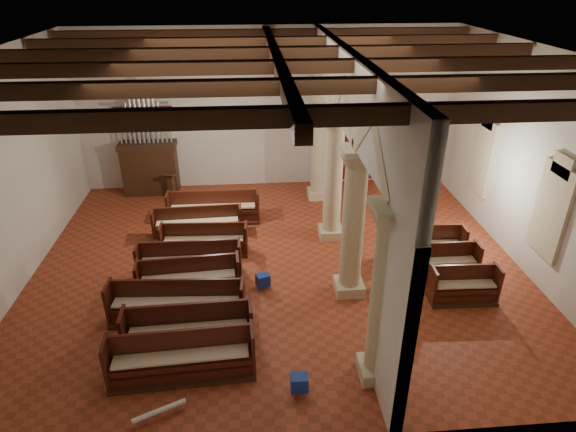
# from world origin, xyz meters

# --- Properties ---
(floor) EXTENTS (14.00, 14.00, 0.00)m
(floor) POSITION_xyz_m (0.00, 0.00, 0.00)
(floor) COLOR #933720
(floor) RESTS_ON ground
(ceiling) EXTENTS (14.00, 14.00, 0.00)m
(ceiling) POSITION_xyz_m (0.00, 0.00, 6.00)
(ceiling) COLOR black
(ceiling) RESTS_ON wall_back
(wall_back) EXTENTS (14.00, 0.02, 6.00)m
(wall_back) POSITION_xyz_m (0.00, 6.00, 3.00)
(wall_back) COLOR silver
(wall_back) RESTS_ON floor
(wall_front) EXTENTS (14.00, 0.02, 6.00)m
(wall_front) POSITION_xyz_m (0.00, -6.00, 3.00)
(wall_front) COLOR silver
(wall_front) RESTS_ON floor
(wall_left) EXTENTS (0.02, 12.00, 6.00)m
(wall_left) POSITION_xyz_m (-7.00, 0.00, 3.00)
(wall_left) COLOR silver
(wall_left) RESTS_ON floor
(wall_right) EXTENTS (0.02, 12.00, 6.00)m
(wall_right) POSITION_xyz_m (7.00, 0.00, 3.00)
(wall_right) COLOR silver
(wall_right) RESTS_ON floor
(ceiling_beams) EXTENTS (13.80, 11.80, 0.30)m
(ceiling_beams) POSITION_xyz_m (0.00, 0.00, 5.82)
(ceiling_beams) COLOR #382011
(ceiling_beams) RESTS_ON wall_back
(arcade) EXTENTS (0.90, 11.90, 6.00)m
(arcade) POSITION_xyz_m (1.80, 0.00, 3.56)
(arcade) COLOR beige
(arcade) RESTS_ON floor
(window_right_a) EXTENTS (0.03, 1.00, 2.20)m
(window_right_a) POSITION_xyz_m (6.98, -1.50, 2.20)
(window_right_a) COLOR #367965
(window_right_a) RESTS_ON wall_right
(window_right_b) EXTENTS (0.03, 1.00, 2.20)m
(window_right_b) POSITION_xyz_m (6.98, 2.50, 2.20)
(window_right_b) COLOR #367965
(window_right_b) RESTS_ON wall_right
(window_back) EXTENTS (1.00, 0.03, 2.20)m
(window_back) POSITION_xyz_m (5.00, 5.98, 2.20)
(window_back) COLOR #367965
(window_back) RESTS_ON wall_back
(pipe_organ) EXTENTS (2.10, 0.85, 4.40)m
(pipe_organ) POSITION_xyz_m (-4.50, 5.50, 1.37)
(pipe_organ) COLOR #382011
(pipe_organ) RESTS_ON floor
(lectern) EXTENTS (0.54, 0.57, 1.14)m
(lectern) POSITION_xyz_m (-3.66, 4.68, 0.47)
(lectern) COLOR #392812
(lectern) RESTS_ON floor
(dossal_curtain) EXTENTS (1.80, 0.07, 2.17)m
(dossal_curtain) POSITION_xyz_m (3.50, 5.92, 1.17)
(dossal_curtain) COLOR maroon
(dossal_curtain) RESTS_ON floor
(processional_banner) EXTENTS (0.60, 0.77, 2.72)m
(processional_banner) POSITION_xyz_m (5.95, 4.53, 0.84)
(processional_banner) COLOR #382011
(processional_banner) RESTS_ON floor
(hymnal_box_a) EXTENTS (0.36, 0.29, 0.35)m
(hymnal_box_a) POSITION_xyz_m (0.11, -4.86, 0.28)
(hymnal_box_a) COLOR navy
(hymnal_box_a) RESTS_ON floor
(hymnal_box_b) EXTENTS (0.36, 0.32, 0.31)m
(hymnal_box_b) POSITION_xyz_m (-1.66, -1.78, 0.26)
(hymnal_box_b) COLOR navy
(hymnal_box_b) RESTS_ON floor
(hymnal_box_c) EXTENTS (0.42, 0.38, 0.34)m
(hymnal_box_c) POSITION_xyz_m (-0.49, -1.18, 0.27)
(hymnal_box_c) COLOR navy
(hymnal_box_c) RESTS_ON floor
(tube_heater_a) EXTENTS (1.00, 0.52, 0.10)m
(tube_heater_a) POSITION_xyz_m (-2.65, -5.23, 0.16)
(tube_heater_a) COLOR white
(tube_heater_a) RESTS_ON floor
(tube_heater_b) EXTENTS (0.87, 0.17, 0.09)m
(tube_heater_b) POSITION_xyz_m (-2.02, -2.71, 0.16)
(tube_heater_b) COLOR white
(tube_heater_b) RESTS_ON floor
(nave_pew_0) EXTENTS (3.09, 0.90, 1.10)m
(nave_pew_0) POSITION_xyz_m (-2.30, -4.19, 0.36)
(nave_pew_0) COLOR #382011
(nave_pew_0) RESTS_ON floor
(nave_pew_1) EXTENTS (2.89, 0.87, 1.15)m
(nave_pew_1) POSITION_xyz_m (-2.22, -3.39, 0.38)
(nave_pew_1) COLOR #382011
(nave_pew_1) RESTS_ON floor
(nave_pew_2) EXTENTS (3.33, 0.92, 1.09)m
(nave_pew_2) POSITION_xyz_m (-2.63, -2.32, 0.36)
(nave_pew_2) COLOR #382011
(nave_pew_2) RESTS_ON floor
(nave_pew_3) EXTENTS (2.71, 0.87, 1.04)m
(nave_pew_3) POSITION_xyz_m (-2.44, -1.25, 0.35)
(nave_pew_3) COLOR #382011
(nave_pew_3) RESTS_ON floor
(nave_pew_4) EXTENTS (2.87, 0.72, 1.04)m
(nave_pew_4) POSITION_xyz_m (-2.50, -0.41, 0.34)
(nave_pew_4) COLOR #382011
(nave_pew_4) RESTS_ON floor
(nave_pew_5) EXTENTS (2.63, 0.77, 0.98)m
(nave_pew_5) POSITION_xyz_m (-2.18, 0.76, 0.32)
(nave_pew_5) COLOR #382011
(nave_pew_5) RESTS_ON floor
(nave_pew_6) EXTENTS (2.86, 0.77, 0.98)m
(nave_pew_6) POSITION_xyz_m (-2.47, 1.90, 0.32)
(nave_pew_6) COLOR #382011
(nave_pew_6) RESTS_ON floor
(nave_pew_7) EXTENTS (3.09, 0.76, 1.09)m
(nave_pew_7) POSITION_xyz_m (-2.01, 2.84, 0.36)
(nave_pew_7) COLOR #382011
(nave_pew_7) RESTS_ON floor
(aisle_pew_0) EXTENTS (1.76, 0.73, 1.00)m
(aisle_pew_0) POSITION_xyz_m (4.66, -2.14, 0.34)
(aisle_pew_0) COLOR #382011
(aisle_pew_0) RESTS_ON floor
(aisle_pew_1) EXTENTS (2.00, 0.68, 1.00)m
(aisle_pew_1) POSITION_xyz_m (4.52, -1.01, 0.34)
(aisle_pew_1) COLOR #382011
(aisle_pew_1) RESTS_ON floor
(aisle_pew_2) EXTENTS (1.86, 0.83, 1.11)m
(aisle_pew_2) POSITION_xyz_m (4.52, -0.18, 0.38)
(aisle_pew_2) COLOR #382011
(aisle_pew_2) RESTS_ON floor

